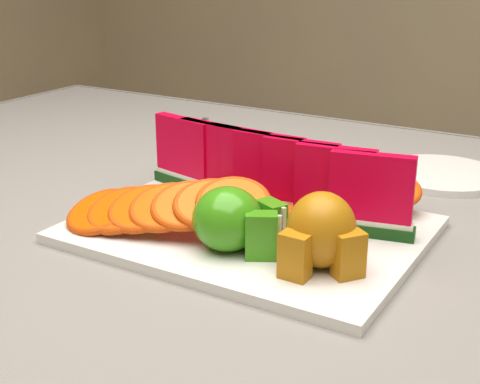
% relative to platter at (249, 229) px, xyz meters
% --- Properties ---
extents(table, '(1.40, 0.90, 0.75)m').
position_rel_platter_xyz_m(table, '(-0.09, 0.08, -0.11)').
color(table, '#502F1B').
rests_on(table, ground).
extents(tablecloth, '(1.53, 1.03, 0.20)m').
position_rel_platter_xyz_m(tablecloth, '(-0.09, 0.08, -0.05)').
color(tablecloth, gray).
rests_on(tablecloth, table).
extents(platter, '(0.40, 0.30, 0.01)m').
position_rel_platter_xyz_m(platter, '(0.00, 0.00, 0.00)').
color(platter, silver).
rests_on(platter, tablecloth).
extents(apple_cluster, '(0.11, 0.09, 0.07)m').
position_rel_platter_xyz_m(apple_cluster, '(0.02, -0.07, 0.04)').
color(apple_cluster, '#32811B').
rests_on(apple_cluster, platter).
extents(pear_cluster, '(0.10, 0.10, 0.08)m').
position_rel_platter_xyz_m(pear_cluster, '(0.12, -0.06, 0.04)').
color(pear_cluster, gold).
rests_on(pear_cluster, platter).
extents(side_plate, '(0.24, 0.24, 0.01)m').
position_rel_platter_xyz_m(side_plate, '(0.14, 0.33, -0.00)').
color(side_plate, silver).
rests_on(side_plate, tablecloth).
extents(fork, '(0.08, 0.19, 0.00)m').
position_rel_platter_xyz_m(fork, '(-0.36, 0.36, -0.00)').
color(fork, silver).
rests_on(fork, tablecloth).
extents(watermelon_row, '(0.39, 0.07, 0.10)m').
position_rel_platter_xyz_m(watermelon_row, '(-0.01, 0.06, 0.05)').
color(watermelon_row, '#0C4117').
rests_on(watermelon_row, platter).
extents(orange_fan_front, '(0.27, 0.16, 0.07)m').
position_rel_platter_xyz_m(orange_fan_front, '(-0.08, -0.06, 0.04)').
color(orange_fan_front, '#EB4601').
rests_on(orange_fan_front, platter).
extents(orange_fan_back, '(0.33, 0.10, 0.04)m').
position_rel_platter_xyz_m(orange_fan_back, '(0.01, 0.13, 0.03)').
color(orange_fan_back, '#EB4601').
rests_on(orange_fan_back, platter).
extents(tangerine_segments, '(0.19, 0.06, 0.02)m').
position_rel_platter_xyz_m(tangerine_segments, '(-0.02, 0.02, 0.02)').
color(tangerine_segments, '#D25215').
rests_on(tangerine_segments, platter).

